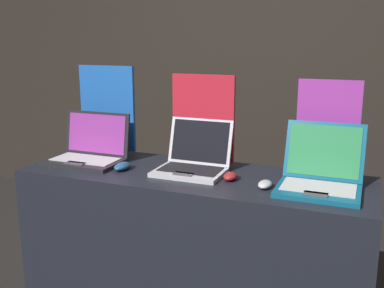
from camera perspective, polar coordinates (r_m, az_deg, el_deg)
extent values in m
cube|color=black|center=(3.79, 10.15, 11.42)|extent=(8.00, 0.05, 2.80)
cube|color=black|center=(2.37, 0.13, -13.75)|extent=(1.72, 0.57, 0.86)
cube|color=black|center=(2.45, -13.61, -2.24)|extent=(0.40, 0.24, 0.02)
cube|color=#B7B7B7|center=(2.46, -13.38, -1.87)|extent=(0.35, 0.17, 0.00)
cube|color=#3F3F42|center=(2.39, -14.62, -2.38)|extent=(0.11, 0.05, 0.00)
cube|color=black|center=(2.53, -11.95, 1.32)|extent=(0.40, 0.05, 0.24)
cube|color=#8C338C|center=(2.53, -12.04, 1.32)|extent=(0.36, 0.04, 0.21)
ellipsoid|color=navy|center=(2.30, -8.82, -2.81)|extent=(0.07, 0.12, 0.04)
cube|color=black|center=(2.65, -10.46, -0.87)|extent=(0.19, 0.07, 0.02)
cube|color=#1E59B2|center=(2.60, -10.69, 4.50)|extent=(0.34, 0.02, 0.48)
cube|color=#B7B7BC|center=(2.20, -0.36, -3.62)|extent=(0.33, 0.24, 0.02)
cube|color=black|center=(2.21, -0.18, -3.20)|extent=(0.29, 0.17, 0.00)
cube|color=#3F3F42|center=(2.13, -1.09, -3.83)|extent=(0.09, 0.05, 0.00)
cube|color=#B7B7BC|center=(2.31, 1.08, 0.36)|extent=(0.33, 0.08, 0.23)
cube|color=black|center=(2.30, 1.02, 0.38)|extent=(0.30, 0.06, 0.20)
ellipsoid|color=maroon|center=(2.12, 4.90, -4.11)|extent=(0.06, 0.10, 0.04)
cube|color=black|center=(2.37, 1.39, -2.34)|extent=(0.18, 0.07, 0.02)
cube|color=red|center=(2.32, 1.42, 3.30)|extent=(0.33, 0.02, 0.45)
cube|color=#0F5170|center=(2.01, 15.68, -5.77)|extent=(0.35, 0.27, 0.02)
cube|color=#B7B7B7|center=(2.03, 15.76, -5.28)|extent=(0.31, 0.19, 0.00)
cube|color=#3F3F42|center=(1.93, 15.42, -6.17)|extent=(0.10, 0.06, 0.00)
cube|color=#0F5170|center=(2.14, 16.45, -0.85)|extent=(0.35, 0.10, 0.26)
cube|color=#2D7F4C|center=(2.14, 16.43, -0.83)|extent=(0.32, 0.08, 0.22)
ellipsoid|color=#B2B2B7|center=(2.03, 9.26, -5.07)|extent=(0.06, 0.10, 0.03)
cube|color=black|center=(2.26, 16.46, -3.64)|extent=(0.16, 0.07, 0.02)
cube|color=purple|center=(2.21, 16.84, 2.13)|extent=(0.29, 0.02, 0.44)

